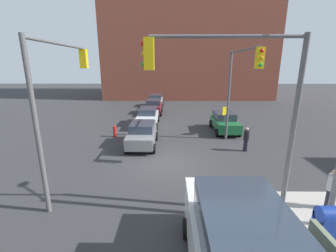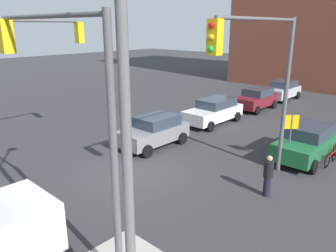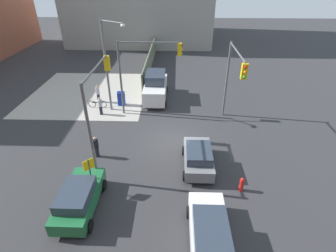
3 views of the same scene
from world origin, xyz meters
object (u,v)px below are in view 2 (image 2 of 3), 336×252
(pedestrian_waiting, at_px, (268,175))
(fire_hydrant, at_px, (150,121))
(traffic_signal_nw_corner, at_px, (264,70))
(hatchback_maroon, at_px, (256,99))
(coupe_silver, at_px, (282,90))
(traffic_signal_ne_corner, at_px, (61,89))
(hatchback_white, at_px, (214,111))
(hatchback_green, at_px, (307,142))
(sedan_gray, at_px, (154,131))
(bicycle_at_crosswalk, at_px, (331,157))
(street_lamp_corner, at_px, (123,109))
(traffic_signal_se_corner, at_px, (21,63))

(pedestrian_waiting, bearing_deg, fire_hydrant, -81.99)
(traffic_signal_nw_corner, bearing_deg, hatchback_maroon, -151.76)
(fire_hydrant, xyz_separation_m, coupe_silver, (-13.80, 2.37, 0.36))
(traffic_signal_ne_corner, height_order, pedestrian_waiting, traffic_signal_ne_corner)
(fire_hydrant, bearing_deg, traffic_signal_nw_corner, 73.01)
(hatchback_white, xyz_separation_m, hatchback_green, (1.96, 6.79, -0.00))
(traffic_signal_nw_corner, bearing_deg, sedan_gray, -95.61)
(hatchback_white, height_order, bicycle_at_crosswalk, hatchback_white)
(traffic_signal_ne_corner, bearing_deg, hatchback_green, 167.94)
(street_lamp_corner, xyz_separation_m, hatchback_maroon, (-19.00, -7.26, -3.86))
(traffic_signal_nw_corner, height_order, hatchback_green, traffic_signal_nw_corner)
(hatchback_white, xyz_separation_m, pedestrian_waiting, (6.66, 7.12, -0.01))
(street_lamp_corner, relative_size, hatchback_white, 1.78)
(traffic_signal_se_corner, distance_m, coupe_silver, 21.72)
(pedestrian_waiting, height_order, bicycle_at_crosswalk, pedestrian_waiting)
(street_lamp_corner, relative_size, pedestrian_waiting, 4.93)
(hatchback_green, bearing_deg, sedan_gray, -60.55)
(street_lamp_corner, height_order, hatchback_white, street_lamp_corner)
(traffic_signal_ne_corner, distance_m, pedestrian_waiting, 8.00)
(hatchback_white, bearing_deg, coupe_silver, 179.45)
(fire_hydrant, relative_size, pedestrian_waiting, 0.58)
(fire_hydrant, relative_size, bicycle_at_crosswalk, 0.54)
(hatchback_maroon, xyz_separation_m, coupe_silver, (-4.80, -0.06, 0.00))
(street_lamp_corner, bearing_deg, traffic_signal_nw_corner, -172.29)
(traffic_signal_ne_corner, distance_m, hatchback_white, 14.38)
(street_lamp_corner, xyz_separation_m, pedestrian_waiting, (-6.99, -0.29, -3.86))
(fire_hydrant, relative_size, hatchback_white, 0.21)
(traffic_signal_ne_corner, relative_size, hatchback_white, 1.45)
(sedan_gray, relative_size, bicycle_at_crosswalk, 2.23)
(bicycle_at_crosswalk, bearing_deg, traffic_signal_se_corner, -48.71)
(traffic_signal_se_corner, bearing_deg, fire_hydrant, 177.68)
(hatchback_maroon, bearing_deg, coupe_silver, -179.23)
(hatchback_maroon, bearing_deg, pedestrian_waiting, 30.11)
(pedestrian_waiting, bearing_deg, traffic_signal_ne_corner, 2.95)
(traffic_signal_se_corner, distance_m, hatchback_maroon, 17.08)
(traffic_signal_nw_corner, distance_m, hatchback_maroon, 13.77)
(coupe_silver, bearing_deg, traffic_signal_ne_corner, 10.46)
(street_lamp_corner, height_order, bicycle_at_crosswalk, street_lamp_corner)
(traffic_signal_ne_corner, relative_size, hatchback_maroon, 1.65)
(hatchback_green, relative_size, coupe_silver, 1.06)
(traffic_signal_se_corner, distance_m, hatchback_green, 13.61)
(traffic_signal_nw_corner, relative_size, fire_hydrant, 6.91)
(hatchback_maroon, distance_m, hatchback_green, 9.86)
(traffic_signal_se_corner, xyz_separation_m, pedestrian_waiting, (-4.42, 9.70, -3.79))
(hatchback_green, bearing_deg, hatchback_white, -106.06)
(pedestrian_waiting, bearing_deg, hatchback_green, -150.23)
(traffic_signal_se_corner, height_order, fire_hydrant, traffic_signal_se_corner)
(traffic_signal_ne_corner, xyz_separation_m, pedestrian_waiting, (-6.50, 2.73, -3.78))
(traffic_signal_nw_corner, bearing_deg, bicycle_at_crosswalk, 161.41)
(traffic_signal_nw_corner, xyz_separation_m, hatchback_green, (-4.36, 0.37, -3.80))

